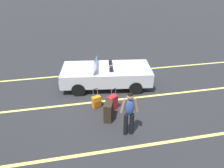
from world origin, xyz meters
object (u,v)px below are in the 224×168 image
Objects in this scene: convertible_car at (102,75)px; traveler_person at (129,112)px; suitcase_large_black at (109,112)px; suitcase_small_carryon at (96,102)px; suitcase_medium_bright at (112,103)px.

traveler_person is (-0.38, 3.42, 0.34)m from convertible_car.
convertible_car is 2.57m from suitcase_large_black.
convertible_car is at bearing 145.33° from suitcase_small_carryon.
traveler_person reaches higher than convertible_car.
suitcase_large_black is 0.65m from suitcase_medium_bright.
suitcase_small_carryon is 0.51× the size of traveler_person.
suitcase_medium_bright is 1.17× the size of suitcase_small_carryon.
suitcase_medium_bright is 0.66m from suitcase_small_carryon.
convertible_car reaches higher than suitcase_large_black.
suitcase_medium_bright is 1.60m from traveler_person.
suitcase_small_carryon is at bearing 31.89° from suitcase_medium_bright.
convertible_car is 1.99m from suitcase_medium_bright.
convertible_car is 4.37× the size of suitcase_medium_bright.
suitcase_small_carryon is 2.04m from traveler_person.
traveler_person is at bearing 8.46° from suitcase_small_carryon.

